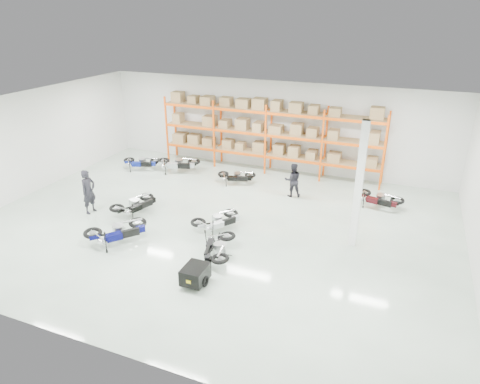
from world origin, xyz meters
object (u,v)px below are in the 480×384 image
at_px(moto_back_a, 141,160).
at_px(person_back, 293,180).
at_px(moto_back_b, 178,161).
at_px(moto_back_d, 379,196).
at_px(moto_black_far_left, 135,202).
at_px(moto_back_c, 236,174).
at_px(moto_blue_centre, 117,228).
at_px(moto_touring_right, 217,244).
at_px(moto_silver_left, 218,218).
at_px(person_left, 89,192).
at_px(trailer, 195,274).

xyz_separation_m(moto_back_a, person_back, (8.19, -0.36, 0.25)).
bearing_deg(moto_back_b, moto_back_d, -110.85).
relative_size(moto_back_b, person_back, 1.24).
distance_m(moto_back_b, moto_back_d, 9.96).
height_order(moto_black_far_left, moto_back_c, moto_black_far_left).
relative_size(moto_blue_centre, moto_touring_right, 1.10).
distance_m(moto_silver_left, person_back, 4.51).
bearing_deg(person_back, moto_silver_left, 43.76).
relative_size(moto_blue_centre, moto_silver_left, 1.13).
xyz_separation_m(moto_back_a, person_left, (0.97, -5.06, 0.40)).
height_order(moto_back_c, person_back, person_back).
height_order(moto_back_a, moto_back_b, moto_back_b).
distance_m(moto_silver_left, moto_black_far_left, 3.69).
relative_size(moto_blue_centre, moto_back_c, 1.23).
height_order(trailer, moto_back_b, moto_back_b).
bearing_deg(moto_back_b, moto_black_far_left, 172.12).
height_order(moto_back_b, person_left, person_left).
bearing_deg(moto_back_c, person_back, -114.32).
bearing_deg(moto_silver_left, moto_blue_centre, 72.14).
xyz_separation_m(moto_silver_left, trailer, (0.82, -3.39, -0.17)).
distance_m(moto_blue_centre, person_back, 7.86).
distance_m(moto_black_far_left, person_back, 6.82).
bearing_deg(moto_black_far_left, moto_silver_left, -161.42).
height_order(moto_silver_left, moto_back_b, moto_back_b).
relative_size(moto_back_a, moto_back_c, 1.07).
distance_m(moto_back_c, moto_back_d, 6.55).
height_order(moto_silver_left, moto_black_far_left, moto_black_far_left).
bearing_deg(moto_blue_centre, moto_back_a, -23.12).
relative_size(moto_silver_left, trailer, 1.18).
xyz_separation_m(moto_touring_right, moto_back_d, (4.59, 6.15, -0.02)).
height_order(trailer, person_left, person_left).
xyz_separation_m(moto_touring_right, moto_back_b, (-5.35, 6.72, 0.05)).
bearing_deg(moto_blue_centre, person_left, 6.48).
xyz_separation_m(trailer, moto_back_c, (-1.96, 7.95, 0.13)).
bearing_deg(moto_blue_centre, trailer, -158.82).
height_order(moto_back_b, person_back, person_back).
xyz_separation_m(moto_black_far_left, person_back, (5.42, 4.13, 0.23)).
xyz_separation_m(moto_blue_centre, trailer, (3.72, -1.19, -0.24)).
bearing_deg(moto_back_a, person_back, -111.15).
height_order(moto_blue_centre, moto_back_c, moto_blue_centre).
height_order(moto_touring_right, person_left, person_left).
xyz_separation_m(moto_blue_centre, moto_back_a, (-3.55, 6.71, -0.08)).
height_order(moto_touring_right, person_back, person_back).
xyz_separation_m(moto_black_far_left, trailer, (4.51, -3.41, -0.18)).
height_order(trailer, person_back, person_back).
bearing_deg(moto_black_far_left, trailer, 161.81).
xyz_separation_m(moto_black_far_left, moto_back_c, (2.55, 4.54, -0.06)).
bearing_deg(trailer, moto_touring_right, 89.46).
bearing_deg(moto_touring_right, person_left, 154.12).
distance_m(trailer, person_left, 6.93).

